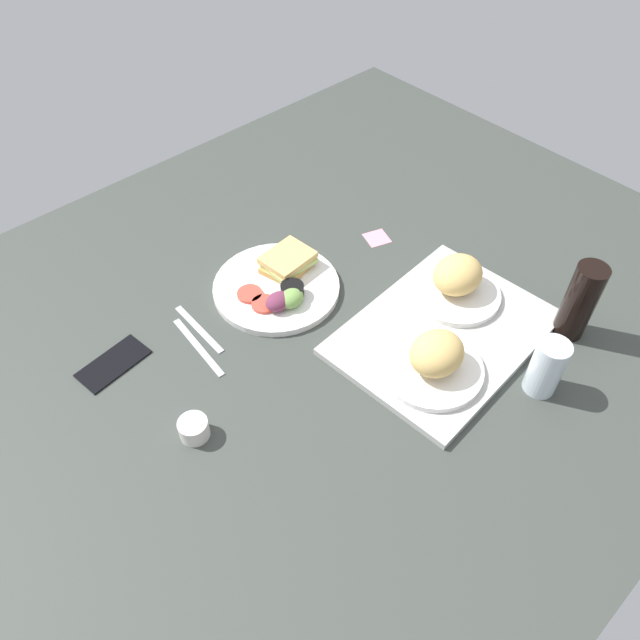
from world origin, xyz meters
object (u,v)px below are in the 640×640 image
object	(u,v)px
soda_bottle	(580,302)
cell_phone	(113,363)
serving_tray	(443,333)
plate_with_salad	(280,284)
bread_plate_far	(434,359)
knife	(198,346)
fork	(199,329)
espresso_cup	(194,429)
bread_plate_near	(457,282)
drinking_glass	(547,367)
sticky_note	(377,238)

from	to	relation	value
soda_bottle	cell_phone	world-z (taller)	soda_bottle
serving_tray	plate_with_salad	size ratio (longest dim) A/B	1.57
soda_bottle	bread_plate_far	bearing A→B (deg)	-21.42
cell_phone	knife	bearing A→B (deg)	145.31
fork	knife	world-z (taller)	same
soda_bottle	fork	xyz separation A→B (cm)	(57.78, -53.64, -8.87)
espresso_cup	soda_bottle	bearing A→B (deg)	156.10
serving_tray	bread_plate_near	distance (cm)	12.58
drinking_glass	cell_phone	bearing A→B (deg)	-46.36
espresso_cup	fork	world-z (taller)	espresso_cup
serving_tray	fork	distance (cm)	52.12
espresso_cup	cell_phone	size ratio (longest dim) A/B	0.39
espresso_cup	fork	distance (cm)	26.31
serving_tray	sticky_note	distance (cm)	34.17
bread_plate_far	knife	size ratio (longest dim) A/B	1.09
sticky_note	fork	bearing A→B (deg)	-5.55
serving_tray	cell_phone	xyz separation A→B (cm)	(55.53, -40.52, -0.40)
drinking_glass	soda_bottle	bearing A→B (deg)	-165.78
serving_tray	fork	xyz separation A→B (cm)	(37.18, -36.53, -0.55)
fork	cell_phone	size ratio (longest dim) A/B	1.18
bread_plate_far	bread_plate_near	bearing A→B (deg)	-151.96
bread_plate_far	fork	world-z (taller)	bread_plate_far
drinking_glass	fork	distance (cm)	71.10
cell_phone	soda_bottle	bearing A→B (deg)	135.67
drinking_glass	fork	world-z (taller)	drinking_glass
bread_plate_near	espresso_cup	bearing A→B (deg)	-8.86
serving_tray	plate_with_salad	bearing A→B (deg)	-64.17
serving_tray	espresso_cup	distance (cm)	54.96
soda_bottle	fork	world-z (taller)	soda_bottle
fork	cell_phone	distance (cm)	18.78
bread_plate_near	soda_bottle	bearing A→B (deg)	114.29
serving_tray	soda_bottle	bearing A→B (deg)	140.30
serving_tray	drinking_glass	xyz separation A→B (cm)	(-3.55, 21.43, 5.55)
drinking_glass	soda_bottle	size ratio (longest dim) A/B	0.70
espresso_cup	fork	size ratio (longest dim) A/B	0.33
serving_tray	fork	size ratio (longest dim) A/B	2.65
espresso_cup	fork	bearing A→B (deg)	-126.39
plate_with_salad	drinking_glass	size ratio (longest dim) A/B	2.26
knife	drinking_glass	bearing A→B (deg)	43.84
bread_plate_near	soda_bottle	size ratio (longest dim) A/B	1.07
drinking_glass	soda_bottle	world-z (taller)	soda_bottle
espresso_cup	fork	xyz separation A→B (cm)	(-15.57, -21.13, -1.75)
espresso_cup	sticky_note	world-z (taller)	espresso_cup
drinking_glass	sticky_note	xyz separation A→B (cm)	(-9.23, -53.10, -6.29)
espresso_cup	cell_phone	bearing A→B (deg)	-83.68
knife	sticky_note	world-z (taller)	knife
cell_phone	sticky_note	size ratio (longest dim) A/B	2.57
cell_phone	plate_with_salad	bearing A→B (deg)	163.48
knife	cell_phone	size ratio (longest dim) A/B	1.32
serving_tray	soda_bottle	distance (cm)	28.04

